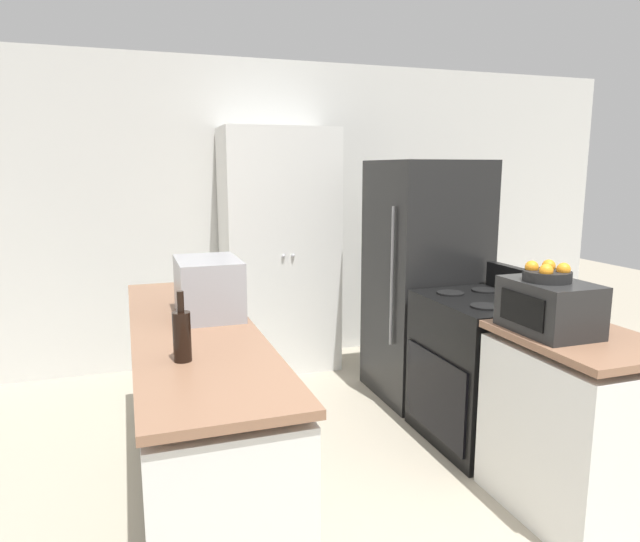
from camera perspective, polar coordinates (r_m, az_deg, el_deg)
The scene contains 10 objects.
wall_back at distance 5.06m, azimuth -5.61°, elevation 5.71°, with size 7.00×0.06×2.60m.
counter_left at distance 3.11m, azimuth -12.25°, elevation -13.78°, with size 0.60×2.34×0.91m.
counter_right at distance 3.15m, azimuth 24.11°, elevation -14.19°, with size 0.60×0.80×0.91m.
pantry_cabinet at distance 4.80m, azimuth -4.09°, elevation 2.00°, with size 0.93×0.56×2.02m.
stove at distance 3.73m, azimuth 15.85°, elevation -9.42°, with size 0.66×0.78×1.07m.
refrigerator at distance 4.30m, azimuth 10.41°, elevation -0.93°, with size 0.73×0.75×1.75m.
microwave at distance 3.10m, azimuth -11.07°, elevation -1.62°, with size 0.33×0.46×0.31m.
wine_bottle at distance 2.41m, azimuth -13.64°, elevation -6.21°, with size 0.07×0.07×0.29m.
toaster_oven at distance 2.96m, azimuth 21.92°, elevation -3.33°, with size 0.32×0.44×0.25m.
fruit_bowl at distance 2.92m, azimuth 21.76°, elevation -0.25°, with size 0.23×0.23×0.09m.
Camera 1 is at (-1.16, -1.56, 1.70)m, focal length 32.00 mm.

